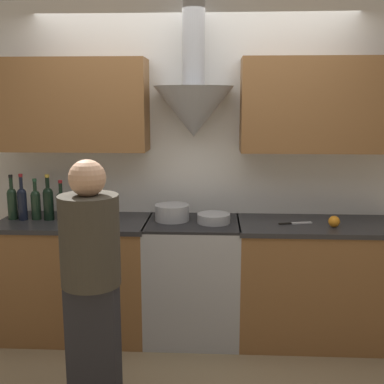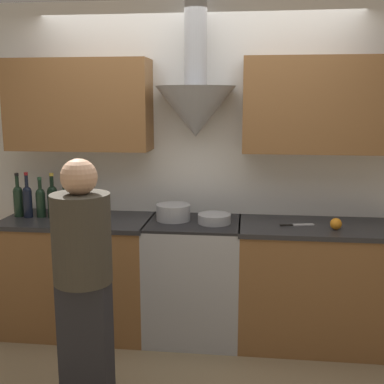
{
  "view_description": "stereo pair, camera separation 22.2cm",
  "coord_description": "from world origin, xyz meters",
  "px_view_note": "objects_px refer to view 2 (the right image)",
  "views": [
    {
      "loc": [
        0.18,
        -3.21,
        1.84
      ],
      "look_at": [
        0.0,
        0.25,
        1.18
      ],
      "focal_mm": 45.0,
      "sensor_mm": 36.0,
      "label": 1
    },
    {
      "loc": [
        0.4,
        -3.19,
        1.84
      ],
      "look_at": [
        0.0,
        0.25,
        1.18
      ],
      "focal_mm": 45.0,
      "sensor_mm": 36.0,
      "label": 2
    }
  ],
  "objects_px": {
    "wine_bottle_0": "(18,199)",
    "wine_bottle_1": "(28,200)",
    "stock_pot": "(173,212)",
    "mixing_bowl": "(214,219)",
    "stove_range": "(193,279)",
    "wine_bottle_2": "(41,201)",
    "wine_bottle_3": "(53,200)",
    "orange_fruit": "(336,224)",
    "person_foreground_left": "(83,276)",
    "wine_bottle_4": "(65,203)"
  },
  "relations": [
    {
      "from": "wine_bottle_4",
      "to": "stock_pot",
      "type": "height_order",
      "value": "wine_bottle_4"
    },
    {
      "from": "wine_bottle_4",
      "to": "stock_pot",
      "type": "distance_m",
      "value": 0.86
    },
    {
      "from": "stove_range",
      "to": "wine_bottle_0",
      "type": "xyz_separation_m",
      "value": [
        -1.4,
        0.01,
        0.6
      ]
    },
    {
      "from": "mixing_bowl",
      "to": "orange_fruit",
      "type": "xyz_separation_m",
      "value": [
        0.88,
        -0.08,
        0.01
      ]
    },
    {
      "from": "stove_range",
      "to": "wine_bottle_3",
      "type": "bearing_deg",
      "value": 179.85
    },
    {
      "from": "wine_bottle_2",
      "to": "wine_bottle_3",
      "type": "bearing_deg",
      "value": -7.37
    },
    {
      "from": "wine_bottle_2",
      "to": "person_foreground_left",
      "type": "relative_size",
      "value": 0.21
    },
    {
      "from": "mixing_bowl",
      "to": "wine_bottle_4",
      "type": "bearing_deg",
      "value": 178.89
    },
    {
      "from": "wine_bottle_2",
      "to": "stock_pot",
      "type": "relative_size",
      "value": 1.22
    },
    {
      "from": "mixing_bowl",
      "to": "wine_bottle_1",
      "type": "bearing_deg",
      "value": 179.41
    },
    {
      "from": "wine_bottle_0",
      "to": "stock_pot",
      "type": "height_order",
      "value": "wine_bottle_0"
    },
    {
      "from": "wine_bottle_1",
      "to": "mixing_bowl",
      "type": "xyz_separation_m",
      "value": [
        1.48,
        -0.02,
        -0.11
      ]
    },
    {
      "from": "stove_range",
      "to": "wine_bottle_1",
      "type": "xyz_separation_m",
      "value": [
        -1.32,
        -0.01,
        0.6
      ]
    },
    {
      "from": "wine_bottle_0",
      "to": "orange_fruit",
      "type": "relative_size",
      "value": 4.19
    },
    {
      "from": "wine_bottle_1",
      "to": "person_foreground_left",
      "type": "relative_size",
      "value": 0.24
    },
    {
      "from": "wine_bottle_3",
      "to": "mixing_bowl",
      "type": "relative_size",
      "value": 1.42
    },
    {
      "from": "wine_bottle_0",
      "to": "stock_pot",
      "type": "distance_m",
      "value": 1.25
    },
    {
      "from": "wine_bottle_0",
      "to": "stove_range",
      "type": "bearing_deg",
      "value": -0.48
    },
    {
      "from": "wine_bottle_3",
      "to": "mixing_bowl",
      "type": "bearing_deg",
      "value": -1.23
    },
    {
      "from": "wine_bottle_1",
      "to": "mixing_bowl",
      "type": "relative_size",
      "value": 1.44
    },
    {
      "from": "wine_bottle_3",
      "to": "person_foreground_left",
      "type": "height_order",
      "value": "person_foreground_left"
    },
    {
      "from": "stove_range",
      "to": "wine_bottle_2",
      "type": "distance_m",
      "value": 1.35
    },
    {
      "from": "orange_fruit",
      "to": "person_foreground_left",
      "type": "height_order",
      "value": "person_foreground_left"
    },
    {
      "from": "wine_bottle_4",
      "to": "wine_bottle_3",
      "type": "bearing_deg",
      "value": 177.41
    },
    {
      "from": "wine_bottle_0",
      "to": "wine_bottle_1",
      "type": "height_order",
      "value": "wine_bottle_1"
    },
    {
      "from": "stock_pot",
      "to": "orange_fruit",
      "type": "bearing_deg",
      "value": -6.71
    },
    {
      "from": "wine_bottle_0",
      "to": "person_foreground_left",
      "type": "distance_m",
      "value": 1.35
    },
    {
      "from": "stove_range",
      "to": "stock_pot",
      "type": "height_order",
      "value": "stock_pot"
    },
    {
      "from": "stove_range",
      "to": "orange_fruit",
      "type": "xyz_separation_m",
      "value": [
        1.04,
        -0.11,
        0.5
      ]
    },
    {
      "from": "wine_bottle_2",
      "to": "wine_bottle_4",
      "type": "distance_m",
      "value": 0.21
    },
    {
      "from": "stock_pot",
      "to": "mixing_bowl",
      "type": "bearing_deg",
      "value": -10.49
    },
    {
      "from": "wine_bottle_3",
      "to": "mixing_bowl",
      "type": "xyz_separation_m",
      "value": [
        1.28,
        -0.03,
        -0.11
      ]
    },
    {
      "from": "stove_range",
      "to": "wine_bottle_2",
      "type": "xyz_separation_m",
      "value": [
        -1.22,
        0.02,
        0.59
      ]
    },
    {
      "from": "stove_range",
      "to": "orange_fruit",
      "type": "height_order",
      "value": "orange_fruit"
    },
    {
      "from": "wine_bottle_4",
      "to": "mixing_bowl",
      "type": "height_order",
      "value": "wine_bottle_4"
    },
    {
      "from": "wine_bottle_1",
      "to": "mixing_bowl",
      "type": "bearing_deg",
      "value": -0.59
    },
    {
      "from": "wine_bottle_3",
      "to": "wine_bottle_1",
      "type": "bearing_deg",
      "value": -176.54
    },
    {
      "from": "wine_bottle_1",
      "to": "wine_bottle_2",
      "type": "xyz_separation_m",
      "value": [
        0.1,
        0.03,
        -0.01
      ]
    },
    {
      "from": "orange_fruit",
      "to": "wine_bottle_1",
      "type": "bearing_deg",
      "value": 177.64
    },
    {
      "from": "wine_bottle_3",
      "to": "wine_bottle_4",
      "type": "height_order",
      "value": "wine_bottle_3"
    },
    {
      "from": "orange_fruit",
      "to": "wine_bottle_3",
      "type": "bearing_deg",
      "value": 177.1
    },
    {
      "from": "wine_bottle_0",
      "to": "wine_bottle_1",
      "type": "bearing_deg",
      "value": -13.41
    },
    {
      "from": "orange_fruit",
      "to": "person_foreground_left",
      "type": "distance_m",
      "value": 1.81
    },
    {
      "from": "wine_bottle_4",
      "to": "wine_bottle_0",
      "type": "bearing_deg",
      "value": 178.03
    },
    {
      "from": "stove_range",
      "to": "orange_fruit",
      "type": "distance_m",
      "value": 1.16
    },
    {
      "from": "wine_bottle_0",
      "to": "wine_bottle_1",
      "type": "relative_size",
      "value": 0.97
    },
    {
      "from": "wine_bottle_3",
      "to": "stock_pot",
      "type": "bearing_deg",
      "value": 1.93
    },
    {
      "from": "stove_range",
      "to": "stock_pot",
      "type": "distance_m",
      "value": 0.55
    },
    {
      "from": "wine_bottle_3",
      "to": "stock_pot",
      "type": "relative_size",
      "value": 1.35
    },
    {
      "from": "wine_bottle_2",
      "to": "wine_bottle_3",
      "type": "xyz_separation_m",
      "value": [
        0.1,
        -0.01,
        0.01
      ]
    }
  ]
}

